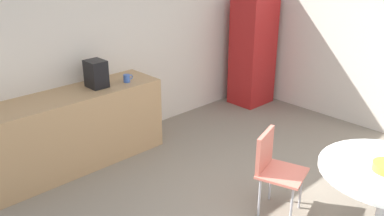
{
  "coord_description": "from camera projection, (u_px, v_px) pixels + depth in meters",
  "views": [
    {
      "loc": [
        -2.62,
        -1.5,
        2.53
      ],
      "look_at": [
        0.04,
        1.31,
        0.95
      ],
      "focal_mm": 39.1,
      "sensor_mm": 36.0,
      "label": 1
    }
  ],
  "objects": [
    {
      "name": "locker_cabinet",
      "position": [
        253.0,
        51.0,
        6.64
      ],
      "size": [
        0.6,
        0.5,
        1.72
      ],
      "primitive_type": "cube",
      "color": "#B21E1E",
      "rests_on": "ground_plane"
    },
    {
      "name": "chair_coral",
      "position": [
        273.0,
        163.0,
        4.01
      ],
      "size": [
        0.53,
        0.53,
        0.83
      ],
      "color": "silver",
      "rests_on": "ground_plane"
    },
    {
      "name": "coffee_maker",
      "position": [
        96.0,
        74.0,
        4.86
      ],
      "size": [
        0.2,
        0.24,
        0.32
      ],
      "primitive_type": "cube",
      "color": "black",
      "rests_on": "counter_block"
    },
    {
      "name": "mug_white",
      "position": [
        127.0,
        78.0,
        5.07
      ],
      "size": [
        0.13,
        0.08,
        0.09
      ],
      "color": "#3F66BF",
      "rests_on": "counter_block"
    },
    {
      "name": "counter_block",
      "position": [
        75.0,
        130.0,
        4.87
      ],
      "size": [
        2.14,
        0.6,
        0.9
      ],
      "primitive_type": "cube",
      "color": "tan",
      "rests_on": "ground_plane"
    },
    {
      "name": "wall_back",
      "position": [
        96.0,
        45.0,
        5.16
      ],
      "size": [
        6.0,
        0.1,
        2.6
      ],
      "primitive_type": "cube",
      "color": "silver",
      "rests_on": "ground_plane"
    }
  ]
}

